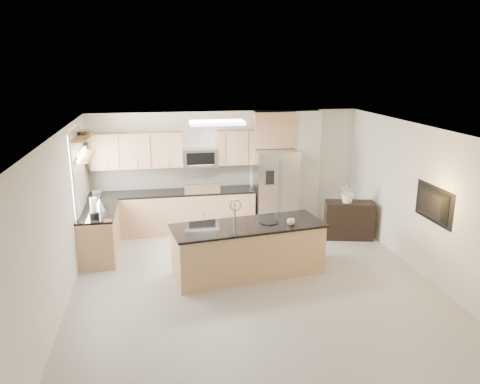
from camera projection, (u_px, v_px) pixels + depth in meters
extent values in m
plane|color=#ACAAA4|center=(255.00, 287.00, 7.83)|extent=(6.50, 6.50, 0.00)
cube|color=silver|center=(257.00, 132.00, 7.13)|extent=(6.00, 6.50, 0.02)
cube|color=white|center=(226.00, 169.00, 10.56)|extent=(6.00, 0.02, 2.60)
cube|color=white|center=(328.00, 319.00, 4.40)|extent=(6.00, 0.02, 2.60)
cube|color=white|center=(59.00, 224.00, 6.97)|extent=(0.02, 6.50, 2.60)
cube|color=white|center=(427.00, 204.00, 7.99)|extent=(0.02, 6.50, 2.60)
cube|color=tan|center=(173.00, 213.00, 10.28)|extent=(3.55, 0.65, 0.88)
cube|color=black|center=(173.00, 193.00, 10.15)|extent=(3.55, 0.66, 0.04)
cube|color=beige|center=(171.00, 177.00, 10.38)|extent=(3.55, 0.02, 0.52)
cube|color=tan|center=(100.00, 234.00, 9.01)|extent=(0.65, 1.50, 0.88)
cube|color=black|center=(98.00, 211.00, 8.89)|extent=(0.66, 1.50, 0.04)
cube|color=black|center=(202.00, 211.00, 10.38)|extent=(0.76, 0.64, 0.90)
cube|color=black|center=(201.00, 191.00, 10.25)|extent=(0.76, 0.62, 0.03)
cube|color=#B1B1B3|center=(202.00, 189.00, 9.94)|extent=(0.76, 0.04, 0.22)
cube|color=tan|center=(137.00, 150.00, 9.93)|extent=(1.92, 0.33, 0.75)
cube|color=tan|center=(235.00, 147.00, 10.30)|extent=(0.82, 0.33, 0.75)
cube|color=#B1B1B3|center=(200.00, 157.00, 10.18)|extent=(0.76, 0.40, 0.40)
cube|color=black|center=(201.00, 159.00, 10.00)|extent=(0.60, 0.02, 0.28)
cube|color=#B1B1B3|center=(275.00, 189.00, 10.50)|extent=(0.92, 0.75, 1.78)
cube|color=gray|center=(279.00, 193.00, 10.14)|extent=(0.02, 0.01, 1.69)
cube|color=black|center=(270.00, 178.00, 9.99)|extent=(0.18, 0.03, 0.30)
cube|color=beige|center=(305.00, 167.00, 10.73)|extent=(0.60, 0.30, 2.60)
cube|color=white|center=(77.00, 173.00, 8.63)|extent=(0.03, 1.05, 1.55)
cube|color=white|center=(78.00, 173.00, 8.63)|extent=(0.03, 1.15, 1.65)
cube|color=#996B3D|center=(84.00, 156.00, 8.67)|extent=(0.30, 1.20, 0.04)
cube|color=#996B3D|center=(82.00, 136.00, 8.57)|extent=(0.30, 1.20, 0.04)
cube|color=white|center=(217.00, 123.00, 8.59)|extent=(1.00, 0.50, 0.06)
cube|color=tan|center=(248.00, 250.00, 8.23)|extent=(2.68, 1.24, 0.87)
cube|color=black|center=(248.00, 226.00, 8.11)|extent=(2.75, 1.31, 0.04)
cube|color=black|center=(237.00, 227.00, 8.08)|extent=(0.55, 0.40, 0.01)
cylinder|color=#B1B1B3|center=(235.00, 212.00, 8.23)|extent=(0.03, 0.03, 0.34)
torus|color=#B1B1B3|center=(235.00, 205.00, 8.14)|extent=(0.21, 0.03, 0.21)
cube|color=black|center=(349.00, 220.00, 9.91)|extent=(1.08, 0.64, 0.80)
imported|color=white|center=(291.00, 222.00, 8.09)|extent=(0.16, 0.16, 0.11)
cylinder|color=black|center=(269.00, 222.00, 8.21)|extent=(0.36, 0.36, 0.02)
cylinder|color=black|center=(94.00, 215.00, 8.39)|extent=(0.17, 0.17, 0.12)
cylinder|color=silver|center=(94.00, 205.00, 8.34)|extent=(0.13, 0.13, 0.27)
cone|color=#B1B1B3|center=(100.00, 204.00, 8.82)|extent=(0.22, 0.22, 0.24)
cylinder|color=black|center=(99.00, 198.00, 8.79)|extent=(0.04, 0.04, 0.04)
cube|color=black|center=(97.00, 199.00, 9.05)|extent=(0.17, 0.21, 0.30)
cylinder|color=#B1B1B3|center=(97.00, 204.00, 9.02)|extent=(0.10, 0.10, 0.11)
imported|color=#B1B1B3|center=(83.00, 132.00, 8.71)|extent=(0.49, 0.49, 0.09)
imported|color=white|center=(349.00, 187.00, 9.68)|extent=(0.65, 0.58, 0.67)
imported|color=black|center=(429.00, 204.00, 7.77)|extent=(0.14, 1.08, 0.62)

